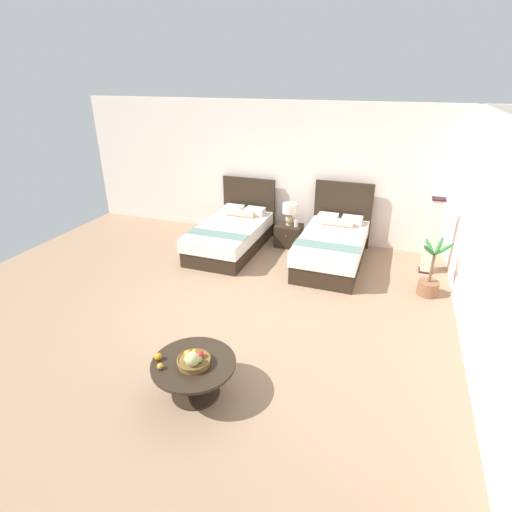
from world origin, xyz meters
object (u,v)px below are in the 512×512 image
Objects in this scene: bed_near_window at (232,235)px; coffee_table at (194,370)px; vase at (296,223)px; bed_near_corner at (332,247)px; fruit_bowl at (193,360)px; loose_orange at (158,357)px; table_lamp at (290,211)px; loose_apple at (160,366)px; nightstand at (289,235)px; floor_lamp_corner at (432,236)px; potted_palm at (429,281)px.

coffee_table is at bearing -73.03° from bed_near_window.
vase is 4.50m from coffee_table.
bed_near_corner is at bearing -32.06° from vase.
bed_near_window is 12.85× the size of vase.
fruit_bowl reaches higher than loose_orange.
loose_apple is (-0.14, -4.77, -0.28)m from table_lamp.
bed_near_corner reaches higher than nightstand.
fruit_bowl reaches higher than vase.
floor_lamp_corner is at bearing 58.58° from coffee_table.
coffee_table is at bearing 121.96° from fruit_bowl.
nightstand is at bearing 172.88° from floor_lamp_corner.
bed_near_corner is 1.83m from potted_palm.
floor_lamp_corner is at bearing 59.09° from fruit_bowl.
potted_palm is at bearing -24.86° from table_lamp.
table_lamp is 0.33× the size of floor_lamp_corner.
bed_near_corner is at bearing 158.67° from potted_palm.
nightstand is 2.77m from floor_lamp_corner.
floor_lamp_corner is at bearing -6.67° from vase.
potted_palm is (2.71, -1.26, -0.50)m from table_lamp.
bed_near_window is at bearing -151.05° from table_lamp.
fruit_bowl is (0.17, -4.60, -0.24)m from table_lamp.
bed_near_window reaches higher than loose_orange.
table_lamp is (-0.00, 0.02, 0.52)m from nightstand.
potted_palm is (2.57, 3.30, -0.08)m from coffee_table.
bed_near_window reaches higher than loose_apple.
fruit_bowl is (1.24, -4.01, 0.19)m from bed_near_window.
bed_near_corner reaches higher than potted_palm.
bed_near_window is at bearing 107.14° from fruit_bowl.
bed_near_window is 4.14m from loose_orange.
vase is at bearing 90.15° from fruit_bowl.
table_lamp is 1.24× the size of fruit_bowl.
loose_orange is at bearing -107.14° from bed_near_corner.
vase is (0.16, -0.04, 0.31)m from nightstand.
coffee_table is 4.18m from potted_palm.
floor_lamp_corner is (2.56, 4.20, 0.37)m from coffee_table.
table_lamp is at bearing 88.33° from loose_apple.
loose_apple is 4.53m from potted_palm.
floor_lamp_corner is (2.71, -0.34, 0.47)m from nightstand.
nightstand is at bearing 155.49° from potted_palm.
loose_orange is (-0.40, -4.59, -0.06)m from vase.
floor_lamp_corner reaches higher than potted_palm.
fruit_bowl is at bearing -120.91° from floor_lamp_corner.
potted_palm is (3.78, -0.67, -0.07)m from bed_near_window.
bed_near_window is 4.15m from coffee_table.
floor_lamp_corner is 1.42× the size of potted_palm.
loose_apple is at bearing -77.52° from bed_near_window.
coffee_table is (1.21, -3.97, 0.01)m from bed_near_window.
potted_palm is (2.55, -1.20, -0.29)m from vase.
bed_near_window is 2.07m from bed_near_corner.
potted_palm reaches higher than vase.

